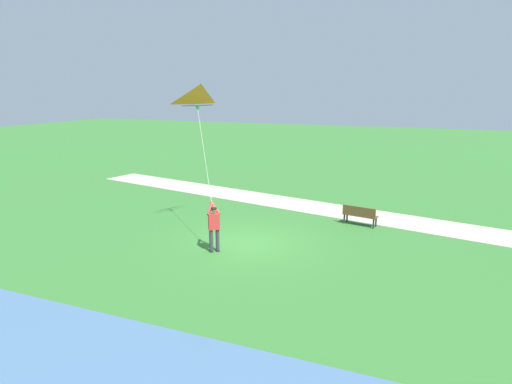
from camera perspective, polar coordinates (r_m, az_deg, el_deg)
The scene contains 5 objects.
ground_plane at distance 17.46m, azimuth -1.03°, elevation -6.54°, with size 120.00×120.00×0.00m, color #33702D.
walkway_path at distance 22.37m, azimuth 9.89°, elevation -2.32°, with size 2.40×32.00×0.02m, color #B7AD99.
person_kite_flyer at distance 16.32m, azimuth -5.44°, elevation -4.14°, with size 0.61×0.57×1.83m.
flying_kite at distance 18.62m, azimuth -7.08°, elevation 11.98°, with size 3.10×2.11×4.29m.
park_bench_near_walkway at distance 20.01m, azimuth 13.19°, elevation -2.80°, with size 0.73×1.56×0.88m.
Camera 1 is at (15.09, 6.58, 5.83)m, focal length 31.11 mm.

